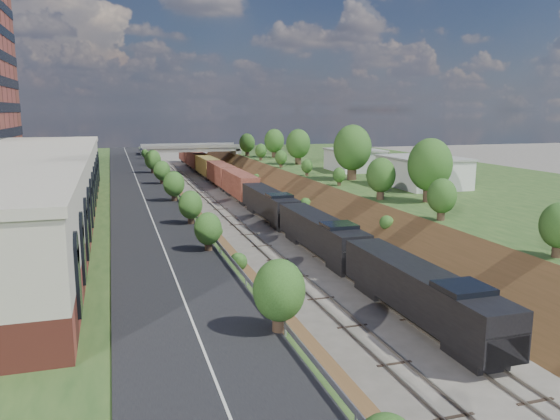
{
  "coord_description": "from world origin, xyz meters",
  "views": [
    {
      "loc": [
        -19.01,
        -16.42,
        15.84
      ],
      "look_at": [
        -3.22,
        34.82,
        6.0
      ],
      "focal_mm": 35.0,
      "sensor_mm": 36.0,
      "label": 1
    }
  ],
  "objects": [
    {
      "name": "rail_right_track",
      "position": [
        2.6,
        60.0,
        0.09
      ],
      "size": [
        1.58,
        180.0,
        0.18
      ],
      "primitive_type": "cube",
      "color": "gray",
      "rests_on": "ground"
    },
    {
      "name": "rail_left_track",
      "position": [
        -2.6,
        60.0,
        0.09
      ],
      "size": [
        1.58,
        180.0,
        0.18
      ],
      "primitive_type": "cube",
      "color": "gray",
      "rests_on": "ground"
    },
    {
      "name": "tree_left_crest",
      "position": [
        -11.8,
        20.0,
        7.04
      ],
      "size": [
        2.45,
        2.45,
        3.55
      ],
      "color": "#473323",
      "rests_on": "platform_left"
    },
    {
      "name": "overpass",
      "position": [
        0.0,
        122.0,
        4.92
      ],
      "size": [
        24.5,
        8.3,
        7.4
      ],
      "color": "gray",
      "rests_on": "ground"
    },
    {
      "name": "platform_left",
      "position": [
        -33.0,
        60.0,
        2.5
      ],
      "size": [
        44.0,
        180.0,
        5.0
      ],
      "primitive_type": "cube",
      "color": "#2C4D1F",
      "rests_on": "ground"
    },
    {
      "name": "commercial_building",
      "position": [
        -28.0,
        38.0,
        8.51
      ],
      "size": [
        14.3,
        62.3,
        7.0
      ],
      "color": "brown",
      "rests_on": "platform_left"
    },
    {
      "name": "tree_right_large",
      "position": [
        17.0,
        40.0,
        9.38
      ],
      "size": [
        5.25,
        5.25,
        7.61
      ],
      "color": "#473323",
      "rests_on": "platform_right"
    },
    {
      "name": "road",
      "position": [
        -15.5,
        60.0,
        5.05
      ],
      "size": [
        8.0,
        180.0,
        0.1
      ],
      "primitive_type": "cube",
      "color": "black",
      "rests_on": "platform_left"
    },
    {
      "name": "embankment_right",
      "position": [
        11.0,
        60.0,
        0.0
      ],
      "size": [
        10.0,
        180.0,
        10.0
      ],
      "primitive_type": "cube",
      "rotation": [
        0.0,
        0.79,
        0.0
      ],
      "color": "brown",
      "rests_on": "ground"
    },
    {
      "name": "platform_right",
      "position": [
        33.0,
        60.0,
        2.5
      ],
      "size": [
        44.0,
        180.0,
        5.0
      ],
      "primitive_type": "cube",
      "color": "#2C4D1F",
      "rests_on": "ground"
    },
    {
      "name": "freight_train",
      "position": [
        2.6,
        84.95,
        2.73
      ],
      "size": [
        3.27,
        148.6,
        4.82
      ],
      "color": "black",
      "rests_on": "ground"
    },
    {
      "name": "white_building_near",
      "position": [
        23.5,
        52.0,
        7.0
      ],
      "size": [
        9.0,
        12.0,
        4.0
      ],
      "primitive_type": "cube",
      "color": "silver",
      "rests_on": "platform_right"
    },
    {
      "name": "guardrail",
      "position": [
        -11.4,
        59.8,
        5.55
      ],
      "size": [
        0.1,
        171.0,
        0.7
      ],
      "color": "#99999E",
      "rests_on": "platform_left"
    },
    {
      "name": "white_building_far",
      "position": [
        23.0,
        74.0,
        6.8
      ],
      "size": [
        8.0,
        10.0,
        3.6
      ],
      "primitive_type": "cube",
      "color": "silver",
      "rests_on": "platform_right"
    },
    {
      "name": "embankment_left",
      "position": [
        -11.0,
        60.0,
        0.0
      ],
      "size": [
        10.0,
        180.0,
        10.0
      ],
      "primitive_type": "cube",
      "rotation": [
        0.0,
        0.79,
        0.0
      ],
      "color": "brown",
      "rests_on": "ground"
    }
  ]
}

